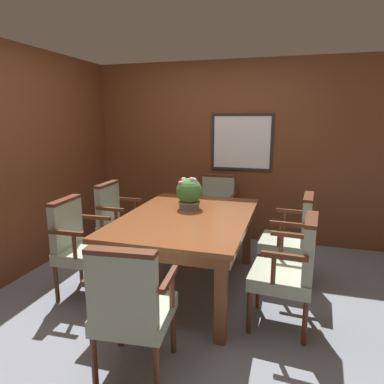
{
  "coord_description": "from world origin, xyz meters",
  "views": [
    {
      "loc": [
        0.99,
        -2.79,
        1.69
      ],
      "look_at": [
        0.04,
        0.43,
        0.96
      ],
      "focal_mm": 32.0,
      "sensor_mm": 36.0,
      "label": 1
    }
  ],
  "objects_px": {
    "chair_right_far": "(293,235)",
    "dining_table": "(188,224)",
    "chair_head_near": "(131,305)",
    "chair_left_near": "(79,243)",
    "chair_left_far": "(118,219)",
    "potted_plant": "(189,193)",
    "chair_right_near": "(291,267)",
    "chair_head_far": "(216,207)"
  },
  "relations": [
    {
      "from": "chair_right_far",
      "to": "dining_table",
      "type": "bearing_deg",
      "value": -64.2
    },
    {
      "from": "chair_head_near",
      "to": "chair_left_near",
      "type": "bearing_deg",
      "value": -47.4
    },
    {
      "from": "dining_table",
      "to": "chair_left_far",
      "type": "distance_m",
      "value": 1.08
    },
    {
      "from": "chair_left_far",
      "to": "potted_plant",
      "type": "bearing_deg",
      "value": -100.08
    },
    {
      "from": "chair_right_far",
      "to": "chair_head_near",
      "type": "xyz_separation_m",
      "value": [
        -0.99,
        -1.68,
        0.0
      ]
    },
    {
      "from": "chair_right_near",
      "to": "chair_head_near",
      "type": "xyz_separation_m",
      "value": [
        -0.98,
        -0.88,
        0.0
      ]
    },
    {
      "from": "potted_plant",
      "to": "chair_left_near",
      "type": "bearing_deg",
      "value": -143.83
    },
    {
      "from": "chair_left_far",
      "to": "potted_plant",
      "type": "relative_size",
      "value": 2.82
    },
    {
      "from": "chair_right_far",
      "to": "chair_left_near",
      "type": "xyz_separation_m",
      "value": [
        -1.96,
        -0.8,
        0.0
      ]
    },
    {
      "from": "potted_plant",
      "to": "chair_right_far",
      "type": "bearing_deg",
      "value": 7.86
    },
    {
      "from": "chair_right_far",
      "to": "chair_head_far",
      "type": "relative_size",
      "value": 1.0
    },
    {
      "from": "potted_plant",
      "to": "chair_right_near",
      "type": "bearing_deg",
      "value": -31.95
    },
    {
      "from": "chair_right_near",
      "to": "chair_left_near",
      "type": "xyz_separation_m",
      "value": [
        -1.95,
        -0.0,
        0.0
      ]
    },
    {
      "from": "chair_right_far",
      "to": "chair_left_near",
      "type": "height_order",
      "value": "same"
    },
    {
      "from": "chair_right_far",
      "to": "chair_left_far",
      "type": "height_order",
      "value": "same"
    },
    {
      "from": "chair_right_far",
      "to": "chair_head_near",
      "type": "height_order",
      "value": "same"
    },
    {
      "from": "chair_head_near",
      "to": "chair_left_far",
      "type": "height_order",
      "value": "same"
    },
    {
      "from": "chair_left_near",
      "to": "chair_right_far",
      "type": "bearing_deg",
      "value": -69.85
    },
    {
      "from": "dining_table",
      "to": "chair_left_far",
      "type": "xyz_separation_m",
      "value": [
        -0.99,
        0.41,
        -0.15
      ]
    },
    {
      "from": "dining_table",
      "to": "chair_head_near",
      "type": "height_order",
      "value": "chair_head_near"
    },
    {
      "from": "chair_right_far",
      "to": "chair_left_near",
      "type": "distance_m",
      "value": 2.12
    },
    {
      "from": "chair_head_near",
      "to": "potted_plant",
      "type": "relative_size",
      "value": 2.82
    },
    {
      "from": "chair_left_far",
      "to": "chair_right_far",
      "type": "bearing_deg",
      "value": -90.61
    },
    {
      "from": "chair_head_near",
      "to": "chair_head_far",
      "type": "bearing_deg",
      "value": -95.36
    },
    {
      "from": "chair_right_near",
      "to": "chair_left_far",
      "type": "height_order",
      "value": "same"
    },
    {
      "from": "chair_right_near",
      "to": "chair_head_near",
      "type": "bearing_deg",
      "value": -43.59
    },
    {
      "from": "dining_table",
      "to": "chair_left_near",
      "type": "height_order",
      "value": "chair_left_near"
    },
    {
      "from": "chair_head_far",
      "to": "potted_plant",
      "type": "bearing_deg",
      "value": -93.1
    },
    {
      "from": "chair_right_far",
      "to": "chair_right_near",
      "type": "height_order",
      "value": "same"
    },
    {
      "from": "dining_table",
      "to": "chair_right_far",
      "type": "relative_size",
      "value": 1.84
    },
    {
      "from": "chair_right_near",
      "to": "chair_left_near",
      "type": "distance_m",
      "value": 1.95
    },
    {
      "from": "chair_right_far",
      "to": "chair_right_near",
      "type": "relative_size",
      "value": 1.0
    },
    {
      "from": "chair_right_near",
      "to": "potted_plant",
      "type": "relative_size",
      "value": 2.82
    },
    {
      "from": "chair_left_far",
      "to": "chair_left_near",
      "type": "distance_m",
      "value": 0.82
    },
    {
      "from": "chair_right_far",
      "to": "chair_left_far",
      "type": "xyz_separation_m",
      "value": [
        -1.99,
        0.02,
        0.0
      ]
    },
    {
      "from": "chair_head_far",
      "to": "chair_left_near",
      "type": "xyz_separation_m",
      "value": [
        -0.97,
        -1.67,
        0.0
      ]
    },
    {
      "from": "chair_head_near",
      "to": "chair_left_far",
      "type": "relative_size",
      "value": 1.0
    },
    {
      "from": "chair_right_near",
      "to": "chair_left_far",
      "type": "relative_size",
      "value": 1.0
    },
    {
      "from": "chair_left_far",
      "to": "chair_left_near",
      "type": "relative_size",
      "value": 1.0
    },
    {
      "from": "chair_right_far",
      "to": "chair_head_far",
      "type": "xyz_separation_m",
      "value": [
        -0.99,
        0.87,
        0.0
      ]
    },
    {
      "from": "chair_head_near",
      "to": "potted_plant",
      "type": "bearing_deg",
      "value": -92.72
    },
    {
      "from": "dining_table",
      "to": "chair_left_far",
      "type": "height_order",
      "value": "chair_left_far"
    }
  ]
}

